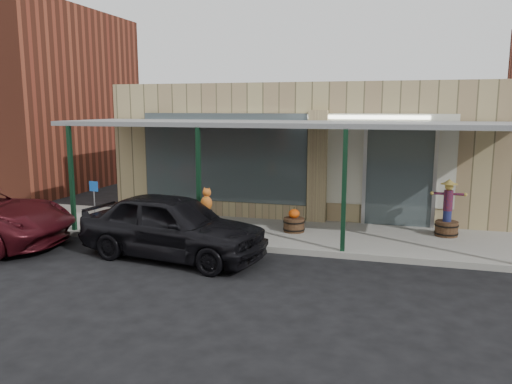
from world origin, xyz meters
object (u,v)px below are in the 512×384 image
(barrel_scarecrow, at_px, (447,217))
(handicap_sign, at_px, (94,198))
(barrel_pumpkin, at_px, (294,223))
(parked_sedan, at_px, (173,226))

(barrel_scarecrow, distance_m, handicap_sign, 9.46)
(barrel_scarecrow, relative_size, barrel_pumpkin, 2.12)
(barrel_scarecrow, height_order, barrel_pumpkin, barrel_scarecrow)
(barrel_scarecrow, xyz_separation_m, barrel_pumpkin, (-3.93, -0.68, -0.27))
(barrel_scarecrow, height_order, handicap_sign, barrel_scarecrow)
(handicap_sign, bearing_deg, barrel_pumpkin, 18.57)
(handicap_sign, xyz_separation_m, parked_sedan, (3.00, -1.38, -0.25))
(barrel_pumpkin, xyz_separation_m, handicap_sign, (-5.33, -1.24, 0.62))
(barrel_scarecrow, bearing_deg, barrel_pumpkin, -170.23)
(barrel_pumpkin, relative_size, handicap_sign, 0.53)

